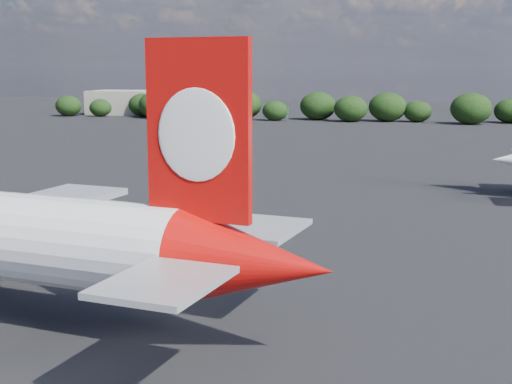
# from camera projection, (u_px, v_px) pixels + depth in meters

# --- Properties ---
(ground) EXTENTS (500.00, 500.00, 0.00)m
(ground) POSITION_uv_depth(u_px,v_px,m) (228.00, 185.00, 98.49)
(ground) COLOR black
(ground) RESTS_ON ground
(terminal_building) EXTENTS (42.00, 16.00, 8.00)m
(terminal_building) POSITION_uv_depth(u_px,v_px,m) (152.00, 103.00, 239.40)
(terminal_building) COLOR gray
(terminal_building) RESTS_ON ground
(highway_sign) EXTENTS (6.00, 0.30, 4.50)m
(highway_sign) POSITION_uv_depth(u_px,v_px,m) (279.00, 110.00, 213.04)
(highway_sign) COLOR #136125
(highway_sign) RESTS_ON ground
(billboard_yellow) EXTENTS (5.00, 0.30, 5.50)m
(billboard_yellow) POSITION_uv_depth(u_px,v_px,m) (382.00, 108.00, 211.48)
(billboard_yellow) COLOR yellow
(billboard_yellow) RESTS_ON ground
(horizon_treeline) EXTENTS (204.39, 16.67, 9.21)m
(horizon_treeline) POSITION_uv_depth(u_px,v_px,m) (388.00, 108.00, 208.26)
(horizon_treeline) COLOR black
(horizon_treeline) RESTS_ON ground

